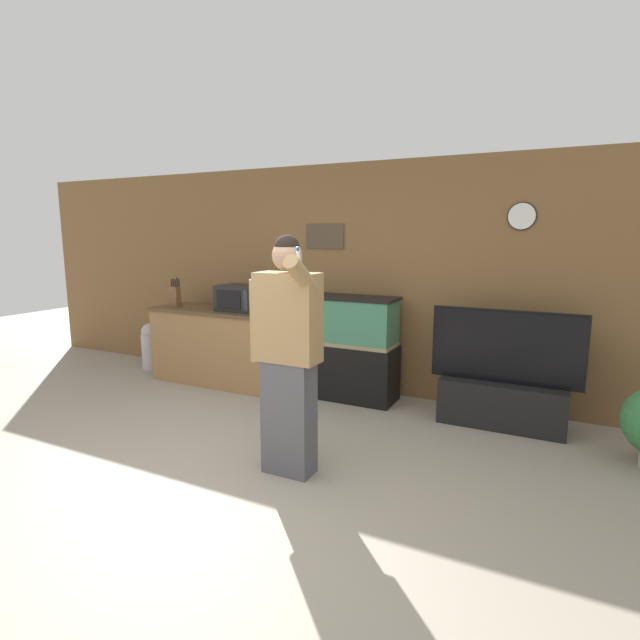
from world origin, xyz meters
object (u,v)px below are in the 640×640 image
object	(u,v)px
microwave	(241,298)
aquarium_on_stand	(349,348)
counter_island	(219,346)
knife_block	(175,295)
tv_on_stand	(502,392)
person_standing	(287,353)
trash_bin	(151,345)

from	to	relation	value
microwave	aquarium_on_stand	xyz separation A→B (m)	(1.33, 0.14, -0.49)
counter_island	knife_block	bearing A→B (deg)	-175.56
counter_island	aquarium_on_stand	bearing A→B (deg)	5.28
tv_on_stand	counter_island	bearing A→B (deg)	-179.11
microwave	knife_block	distance (m)	0.98
counter_island	microwave	world-z (taller)	microwave
knife_block	tv_on_stand	distance (m)	4.01
microwave	knife_block	bearing A→B (deg)	-176.45
aquarium_on_stand	person_standing	xyz separation A→B (m)	(0.29, -1.83, 0.37)
knife_block	counter_island	bearing A→B (deg)	4.44
counter_island	knife_block	xyz separation A→B (m)	(-0.64, -0.05, 0.59)
counter_island	person_standing	distance (m)	2.62
counter_island	person_standing	xyz separation A→B (m)	(1.96, -1.68, 0.48)
aquarium_on_stand	tv_on_stand	xyz separation A→B (m)	(1.64, -0.10, -0.24)
knife_block	person_standing	distance (m)	3.07
aquarium_on_stand	person_standing	world-z (taller)	person_standing
tv_on_stand	trash_bin	size ratio (longest dim) A/B	2.21
aquarium_on_stand	trash_bin	size ratio (longest dim) A/B	1.83
microwave	aquarium_on_stand	bearing A→B (deg)	6.15
counter_island	microwave	size ratio (longest dim) A/B	3.17
microwave	knife_block	world-z (taller)	knife_block
counter_island	tv_on_stand	bearing A→B (deg)	0.89
microwave	tv_on_stand	size ratio (longest dim) A/B	0.39
person_standing	counter_island	bearing A→B (deg)	139.40
person_standing	aquarium_on_stand	bearing A→B (deg)	99.05
counter_island	knife_block	world-z (taller)	knife_block
person_standing	trash_bin	distance (m)	3.71
knife_block	microwave	bearing A→B (deg)	3.55
counter_island	person_standing	size ratio (longest dim) A/B	0.94
microwave	tv_on_stand	xyz separation A→B (m)	(2.96, 0.04, -0.74)
microwave	tv_on_stand	bearing A→B (deg)	0.78
microwave	counter_island	bearing A→B (deg)	-178.12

